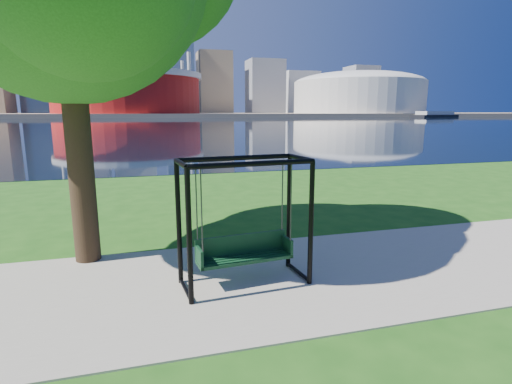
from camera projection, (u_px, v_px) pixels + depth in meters
name	position (u px, v px, depth m)	size (l,w,h in m)	color
ground	(248.00, 270.00, 7.51)	(900.00, 900.00, 0.00)	#1E5114
path	(255.00, 280.00, 7.03)	(120.00, 4.00, 0.03)	#9E937F
river	(151.00, 123.00, 103.88)	(900.00, 180.00, 0.02)	black
far_bank	(146.00, 114.00, 296.43)	(900.00, 228.00, 2.00)	#937F60
stadium	(127.00, 91.00, 224.12)	(83.00, 83.00, 32.00)	maroon
arena	(358.00, 92.00, 261.69)	(84.00, 84.00, 26.56)	beige
skyline	(138.00, 67.00, 301.08)	(392.00, 66.00, 96.50)	gray
swing	(244.00, 225.00, 6.70)	(2.22, 1.14, 2.19)	black
barge	(435.00, 114.00, 219.96)	(33.69, 18.63, 3.26)	black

